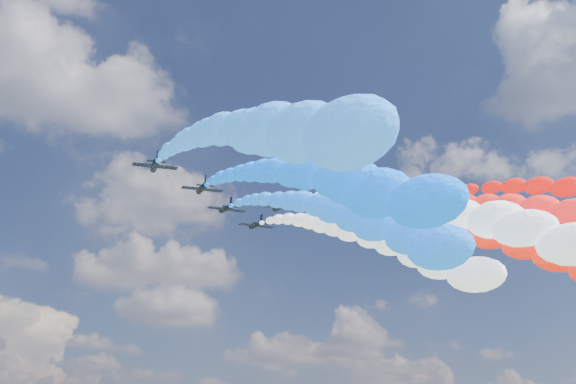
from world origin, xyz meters
name	(u,v)px	position (x,y,z in m)	size (l,w,h in m)	color
jet_0	(155,166)	(-34.32, -6.97, 106.54)	(9.48, 12.71, 2.80)	black
trail_0	(206,155)	(-34.32, -58.62, 88.07)	(5.79, 98.48, 40.88)	blue
jet_1	(202,189)	(-21.63, 3.49, 106.54)	(9.48, 12.71, 2.80)	black
trail_1	(269,190)	(-21.63, -48.17, 88.07)	(5.79, 98.48, 40.88)	#065BFB
jet_2	(226,209)	(-12.62, 15.70, 106.54)	(9.48, 12.71, 2.80)	black
trail_2	(296,218)	(-12.62, -35.95, 88.07)	(5.79, 98.48, 40.88)	blue
jet_3	(280,207)	(0.04, 9.87, 106.54)	(9.48, 12.71, 2.80)	black
trail_3	(375,216)	(0.04, -41.78, 88.07)	(5.79, 98.48, 40.88)	white
jet_4	(256,225)	(-1.33, 26.39, 106.54)	(9.48, 12.71, 2.80)	black
trail_4	(331,240)	(-1.33, -25.26, 88.07)	(5.79, 98.48, 40.88)	white
jet_5	(312,220)	(11.48, 17.04, 106.54)	(9.48, 12.71, 2.80)	black
trail_5	(412,233)	(11.48, -34.61, 88.07)	(5.79, 98.48, 40.88)	red
jet_6	(370,211)	(22.66, 5.20, 106.54)	(9.48, 12.71, 2.80)	black
trail_6	(499,222)	(22.66, -46.46, 88.07)	(5.79, 98.48, 40.88)	red
jet_7	(423,199)	(30.98, -7.49, 106.54)	(9.48, 12.71, 2.80)	black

